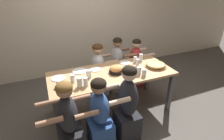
# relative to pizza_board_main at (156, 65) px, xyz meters

# --- Properties ---
(ground_plane) EXTENTS (18.00, 18.00, 0.00)m
(ground_plane) POSITION_rel_pizza_board_main_xyz_m (-0.80, 0.08, -0.81)
(ground_plane) COLOR #514C47
(ground_plane) RESTS_ON ground
(restaurant_back_panel) EXTENTS (10.00, 0.06, 3.20)m
(restaurant_back_panel) POSITION_rel_pizza_board_main_xyz_m (-0.80, 1.90, 0.79)
(restaurant_back_panel) COLOR beige
(restaurant_back_panel) RESTS_ON ground
(dining_table) EXTENTS (2.05, 0.84, 0.78)m
(dining_table) POSITION_rel_pizza_board_main_xyz_m (-0.80, 0.08, -0.12)
(dining_table) COLOR tan
(dining_table) RESTS_ON ground
(pizza_board_main) EXTENTS (0.37, 0.37, 0.06)m
(pizza_board_main) POSITION_rel_pizza_board_main_xyz_m (0.00, 0.00, 0.00)
(pizza_board_main) COLOR brown
(pizza_board_main) RESTS_ON dining_table
(skillet_bowl) EXTENTS (0.34, 0.23, 0.13)m
(skillet_bowl) POSITION_rel_pizza_board_main_xyz_m (-0.73, 0.06, 0.02)
(skillet_bowl) COLOR black
(skillet_bowl) RESTS_ON dining_table
(empty_plate_a) EXTENTS (0.24, 0.24, 0.02)m
(empty_plate_a) POSITION_rel_pizza_board_main_xyz_m (-1.28, 0.34, -0.03)
(empty_plate_a) COLOR white
(empty_plate_a) RESTS_ON dining_table
(empty_plate_b) EXTENTS (0.18, 0.18, 0.02)m
(empty_plate_b) POSITION_rel_pizza_board_main_xyz_m (-1.02, 0.29, -0.03)
(empty_plate_b) COLOR white
(empty_plate_b) RESTS_ON dining_table
(empty_plate_c) EXTENTS (0.20, 0.20, 0.02)m
(empty_plate_c) POSITION_rel_pizza_board_main_xyz_m (-0.43, 0.35, -0.03)
(empty_plate_c) COLOR white
(empty_plate_c) RESTS_ON dining_table
(empty_plate_d) EXTENTS (0.21, 0.21, 0.02)m
(empty_plate_d) POSITION_rel_pizza_board_main_xyz_m (-1.64, 0.22, -0.03)
(empty_plate_d) COLOR white
(empty_plate_d) RESTS_ON dining_table
(drinking_glass_a) EXTENTS (0.07, 0.07, 0.12)m
(drinking_glass_a) POSITION_rel_pizza_board_main_xyz_m (-1.45, 0.04, 0.02)
(drinking_glass_a) COLOR silver
(drinking_glass_a) RESTS_ON dining_table
(drinking_glass_b) EXTENTS (0.07, 0.07, 0.11)m
(drinking_glass_b) POSITION_rel_pizza_board_main_xyz_m (-0.36, -0.21, 0.02)
(drinking_glass_b) COLOR silver
(drinking_glass_b) RESTS_ON dining_table
(drinking_glass_c) EXTENTS (0.08, 0.08, 0.10)m
(drinking_glass_c) POSITION_rel_pizza_board_main_xyz_m (-1.65, -0.02, 0.01)
(drinking_glass_c) COLOR silver
(drinking_glass_c) RESTS_ON dining_table
(drinking_glass_d) EXTENTS (0.06, 0.06, 0.11)m
(drinking_glass_d) POSITION_rel_pizza_board_main_xyz_m (-0.24, 0.31, 0.02)
(drinking_glass_d) COLOR silver
(drinking_glass_d) RESTS_ON dining_table
(drinking_glass_e) EXTENTS (0.07, 0.07, 0.14)m
(drinking_glass_e) POSITION_rel_pizza_board_main_xyz_m (-1.30, -0.15, 0.03)
(drinking_glass_e) COLOR silver
(drinking_glass_e) RESTS_ON dining_table
(drinking_glass_f) EXTENTS (0.08, 0.08, 0.15)m
(drinking_glass_f) POSITION_rel_pizza_board_main_xyz_m (-1.38, -0.14, 0.04)
(drinking_glass_f) COLOR silver
(drinking_glass_f) RESTS_ON dining_table
(drinking_glass_g) EXTENTS (0.07, 0.07, 0.13)m
(drinking_glass_g) POSITION_rel_pizza_board_main_xyz_m (-0.10, 0.33, 0.03)
(drinking_glass_g) COLOR silver
(drinking_glass_g) RESTS_ON dining_table
(drinking_glass_h) EXTENTS (0.08, 0.08, 0.13)m
(drinking_glass_h) POSITION_rel_pizza_board_main_xyz_m (-1.19, 0.07, 0.03)
(drinking_glass_h) COLOR silver
(drinking_glass_h) RESTS_ON dining_table
(drinking_glass_i) EXTENTS (0.06, 0.06, 0.13)m
(drinking_glass_i) POSITION_rel_pizza_board_main_xyz_m (-0.27, 0.16, 0.02)
(drinking_glass_i) COLOR silver
(drinking_glass_i) RESTS_ON dining_table
(drinking_glass_j) EXTENTS (0.08, 0.08, 0.13)m
(drinking_glass_j) POSITION_rel_pizza_board_main_xyz_m (-0.42, -0.13, 0.03)
(drinking_glass_j) COLOR silver
(drinking_glass_j) RESTS_ON dining_table
(diner_far_midright) EXTENTS (0.51, 0.40, 1.16)m
(diner_far_midright) POSITION_rel_pizza_board_main_xyz_m (-0.41, 0.73, -0.28)
(diner_far_midright) COLOR #99999E
(diner_far_midright) RESTS_ON ground
(diner_near_midleft) EXTENTS (0.51, 0.40, 1.10)m
(diner_near_midleft) POSITION_rel_pizza_board_main_xyz_m (-1.24, -0.56, -0.30)
(diner_near_midleft) COLOR #2D5193
(diner_near_midleft) RESTS_ON ground
(diner_far_center) EXTENTS (0.51, 0.40, 1.08)m
(diner_far_center) POSITION_rel_pizza_board_main_xyz_m (-0.82, 0.73, -0.31)
(diner_far_center) COLOR silver
(diner_far_center) RESTS_ON ground
(diner_near_center) EXTENTS (0.51, 0.40, 1.19)m
(diner_near_center) POSITION_rel_pizza_board_main_xyz_m (-0.83, -0.56, -0.26)
(diner_near_center) COLOR #232328
(diner_near_center) RESTS_ON ground
(diner_near_left) EXTENTS (0.51, 0.40, 1.14)m
(diner_near_left) POSITION_rel_pizza_board_main_xyz_m (-1.64, -0.56, -0.28)
(diner_near_left) COLOR #232328
(diner_near_left) RESTS_ON ground
(diner_far_right) EXTENTS (0.51, 0.40, 1.08)m
(diner_far_right) POSITION_rel_pizza_board_main_xyz_m (0.02, 0.73, -0.32)
(diner_far_right) COLOR #B22D2D
(diner_far_right) RESTS_ON ground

